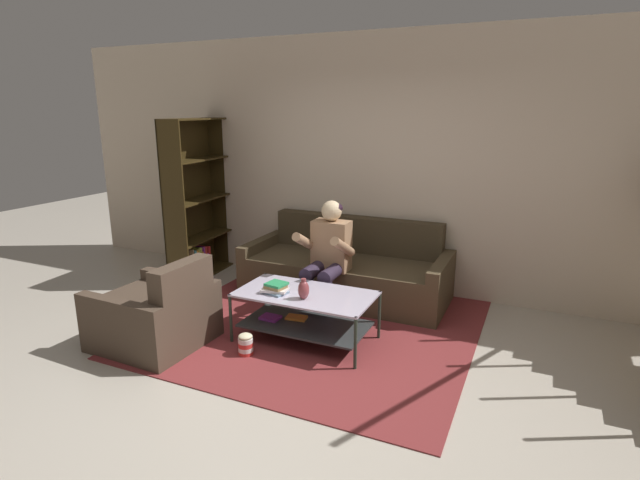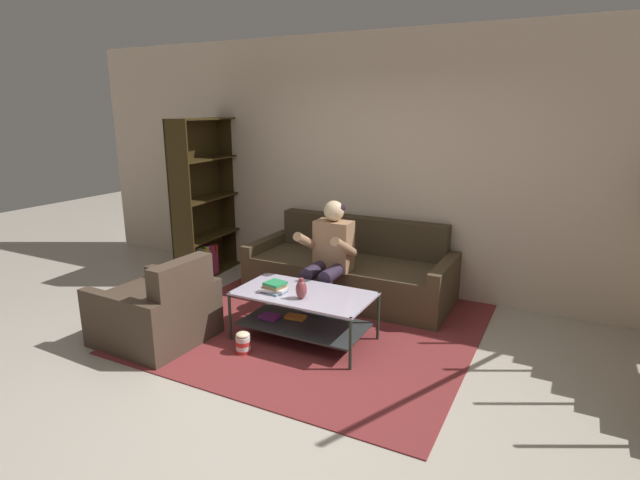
{
  "view_description": "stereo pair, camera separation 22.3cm",
  "coord_description": "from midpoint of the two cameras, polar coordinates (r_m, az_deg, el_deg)",
  "views": [
    {
      "loc": [
        1.83,
        -3.06,
        2.08
      ],
      "look_at": [
        -0.03,
        1.03,
        0.89
      ],
      "focal_mm": 28.0,
      "sensor_mm": 36.0,
      "label": 1
    },
    {
      "loc": [
        2.03,
        -2.97,
        2.08
      ],
      "look_at": [
        -0.03,
        1.03,
        0.89
      ],
      "focal_mm": 28.0,
      "sensor_mm": 36.0,
      "label": 2
    }
  ],
  "objects": [
    {
      "name": "vase",
      "position": [
        4.36,
        -3.36,
        -5.68
      ],
      "size": [
        0.1,
        0.1,
        0.19
      ],
      "color": "brown",
      "rests_on": "coffee_table"
    },
    {
      "name": "armchair",
      "position": [
        4.8,
        -19.54,
        -8.15
      ],
      "size": [
        0.93,
        0.89,
        0.82
      ],
      "color": "#47372B",
      "rests_on": "ground"
    },
    {
      "name": "area_rug",
      "position": [
        5.12,
        -0.9,
        -9.08
      ],
      "size": [
        3.0,
        3.17,
        0.01
      ],
      "color": "maroon",
      "rests_on": "ground"
    },
    {
      "name": "book_stack",
      "position": [
        4.54,
        -6.53,
        -5.5
      ],
      "size": [
        0.25,
        0.21,
        0.09
      ],
      "color": "#7591A8",
      "rests_on": "coffee_table"
    },
    {
      "name": "popcorn_tub",
      "position": [
        4.47,
        -9.94,
        -11.69
      ],
      "size": [
        0.13,
        0.13,
        0.2
      ],
      "color": "red",
      "rests_on": "ground"
    },
    {
      "name": "bookshelf",
      "position": [
        6.44,
        -15.19,
        2.61
      ],
      "size": [
        0.39,
        1.08,
        1.96
      ],
      "color": "#33260F",
      "rests_on": "ground"
    },
    {
      "name": "person_seated_center",
      "position": [
        5.07,
        -0.46,
        -1.59
      ],
      "size": [
        0.5,
        0.58,
        1.18
      ],
      "color": "#2D2235",
      "rests_on": "ground"
    },
    {
      "name": "back_partition",
      "position": [
        5.84,
        5.09,
        8.58
      ],
      "size": [
        8.4,
        0.12,
        2.9
      ],
      "primitive_type": "cube",
      "color": "beige",
      "rests_on": "ground"
    },
    {
      "name": "coffee_table",
      "position": [
        4.59,
        -3.18,
        -7.86
      ],
      "size": [
        1.23,
        0.65,
        0.47
      ],
      "color": "#BBB3C9",
      "rests_on": "ground"
    },
    {
      "name": "ground",
      "position": [
        4.14,
        -7.3,
        -15.47
      ],
      "size": [
        16.8,
        16.8,
        0.0
      ],
      "primitive_type": "plane",
      "color": "#BAB0A0"
    },
    {
      "name": "couch",
      "position": [
        5.66,
        1.91,
        -3.63
      ],
      "size": [
        2.28,
        0.94,
        0.86
      ],
      "color": "#4A3C28",
      "rests_on": "ground"
    }
  ]
}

